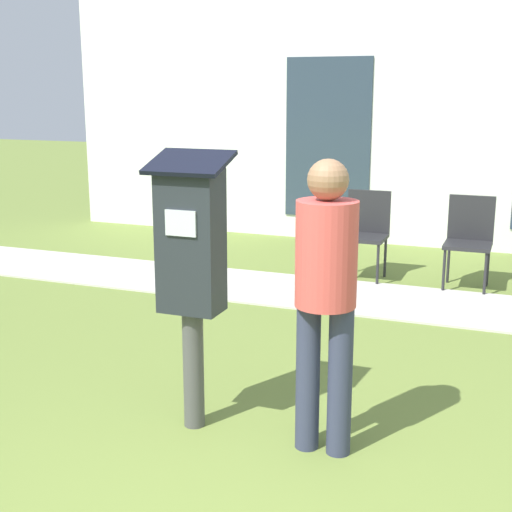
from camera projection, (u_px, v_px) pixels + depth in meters
name	position (u px, v px, depth m)	size (l,w,h in m)	color
sidewalk	(400.00, 302.00, 6.53)	(12.00, 1.10, 0.02)	beige
building_facade	(444.00, 116.00, 8.53)	(10.00, 0.26, 3.20)	white
parking_meter	(191.00, 256.00, 3.93)	(0.44, 0.31, 1.59)	#4C4C4C
person_standing	(326.00, 285.00, 3.67)	(0.32, 0.32, 1.58)	#333851
outdoor_chair_left	(366.00, 227.00, 7.30)	(0.44, 0.44, 0.90)	#262628
outdoor_chair_middle	(469.00, 234.00, 6.95)	(0.44, 0.44, 0.90)	#262628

